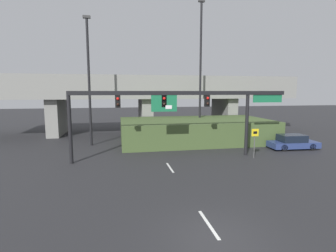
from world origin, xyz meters
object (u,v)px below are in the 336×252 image
object	(u,v)px
parked_sedan_near_right	(252,138)
signal_gantry	(178,103)
speed_limit_sign	(255,139)
highway_light_pole_near	(89,79)
parked_sedan_mid_right	(293,142)
highway_light_pole_far	(200,67)

from	to	relation	value
parked_sedan_near_right	signal_gantry	bearing A→B (deg)	-147.32
signal_gantry	speed_limit_sign	world-z (taller)	signal_gantry
speed_limit_sign	highway_light_pole_near	bearing A→B (deg)	150.07
highway_light_pole_near	speed_limit_sign	bearing A→B (deg)	-29.93
signal_gantry	speed_limit_sign	distance (m)	6.83
speed_limit_sign	parked_sedan_mid_right	size ratio (longest dim) A/B	0.54
speed_limit_sign	parked_sedan_mid_right	distance (m)	5.97
highway_light_pole_near	parked_sedan_near_right	world-z (taller)	highway_light_pole_near
signal_gantry	parked_sedan_near_right	xyz separation A→B (m)	(8.80, 4.13, -3.86)
parked_sedan_mid_right	highway_light_pole_near	bearing A→B (deg)	167.56
highway_light_pole_near	parked_sedan_near_right	size ratio (longest dim) A/B	2.81
highway_light_pole_near	parked_sedan_near_right	xyz separation A→B (m)	(16.26, -2.51, -6.01)
speed_limit_sign	parked_sedan_near_right	bearing A→B (deg)	62.86
signal_gantry	parked_sedan_mid_right	distance (m)	12.13
highway_light_pole_far	parked_sedan_mid_right	world-z (taller)	highway_light_pole_far
highway_light_pole_near	parked_sedan_mid_right	distance (m)	20.52
signal_gantry	parked_sedan_mid_right	bearing A→B (deg)	6.70
signal_gantry	speed_limit_sign	bearing A→B (deg)	-10.80
speed_limit_sign	parked_sedan_mid_right	world-z (taller)	speed_limit_sign
speed_limit_sign	highway_light_pole_far	distance (m)	12.15
speed_limit_sign	parked_sedan_mid_right	bearing A→B (deg)	25.13
highway_light_pole_far	parked_sedan_near_right	world-z (taller)	highway_light_pole_far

